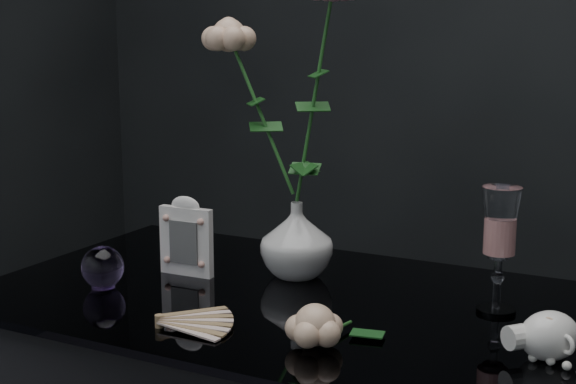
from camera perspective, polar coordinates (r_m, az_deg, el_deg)
The scene contains 8 objects.
vase at distance 1.35m, azimuth 0.61°, elevation -3.42°, with size 0.12×0.12×0.13m, color silver.
wine_glass at distance 1.21m, azimuth 14.77°, elevation -4.04°, with size 0.06×0.06×0.19m, color white, non-canonical shape.
picture_frame at distance 1.37m, azimuth -7.25°, elevation -3.11°, with size 0.10×0.08×0.14m, color white, non-canonical shape.
paperweight at distance 1.33m, azimuth -13.04°, elevation -5.23°, with size 0.07×0.07×0.07m, color #B187DC, non-canonical shape.
paper_fan at distance 1.15m, azimuth -9.14°, elevation -8.97°, with size 0.21×0.16×0.02m, color #F3E2C2, non-canonical shape.
loose_rose at distance 1.06m, azimuth 1.93°, elevation -9.47°, with size 0.13×0.17×0.06m, color beige, non-canonical shape.
pearl_jar at distance 1.08m, azimuth 18.11°, elevation -9.55°, with size 0.22×0.23×0.07m, color white, non-canonical shape.
roses at distance 1.33m, azimuth -0.19°, elevation 7.59°, with size 0.26×0.11×0.43m.
Camera 1 is at (0.51, -1.02, 1.16)m, focal length 50.00 mm.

